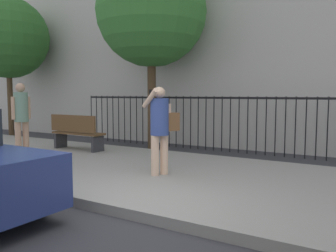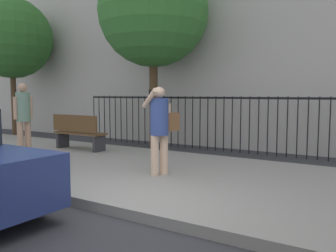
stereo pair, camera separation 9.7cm
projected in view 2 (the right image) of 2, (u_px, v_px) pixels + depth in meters
ground_plane at (109, 216)px, 4.82m from camera, size 60.00×60.00×0.00m
sidewalk at (188, 178)px, 6.67m from camera, size 28.00×4.40×0.15m
iron_fence at (254, 117)px, 9.69m from camera, size 12.03×0.04×1.60m
pedestrian_on_phone at (161, 124)px, 6.58m from camera, size 0.57×0.72×1.64m
pedestrian_walking at (23, 113)px, 8.97m from camera, size 0.40×0.48×1.79m
street_bench at (78, 131)px, 9.58m from camera, size 1.60×0.45×0.95m
street_tree_near at (11, 38)px, 13.64m from camera, size 3.09×3.09×5.36m
street_tree_mid at (153, 12)px, 10.51m from camera, size 3.29×3.29×5.76m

